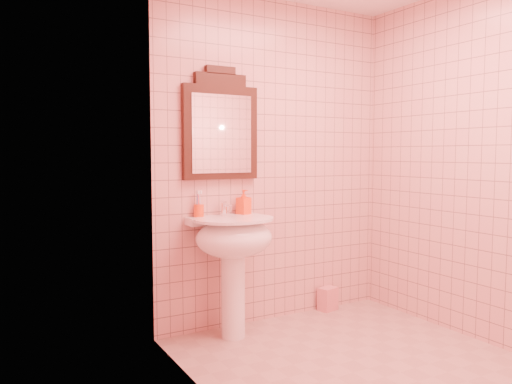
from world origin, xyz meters
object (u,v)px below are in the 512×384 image
mirror (221,128)px  soap_dispenser (244,202)px  pedestal_sink (234,246)px  toothbrush_cup (199,210)px  towel (328,299)px

mirror → soap_dispenser: mirror is taller
pedestal_sink → toothbrush_cup: (-0.19, 0.18, 0.25)m
mirror → towel: mirror is taller
soap_dispenser → toothbrush_cup: bearing=158.6°
mirror → soap_dispenser: bearing=-15.3°
soap_dispenser → pedestal_sink: bearing=-154.0°
toothbrush_cup → towel: 1.42m
soap_dispenser → towel: size_ratio=0.96×
mirror → soap_dispenser: (0.17, -0.05, -0.55)m
pedestal_sink → mirror: bearing=90.0°
soap_dispenser → towel: (0.81, 0.01, -0.86)m
pedestal_sink → towel: 1.14m
toothbrush_cup → towel: toothbrush_cup is taller
mirror → soap_dispenser: size_ratio=4.40×
pedestal_sink → mirror: (0.00, 0.20, 0.84)m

